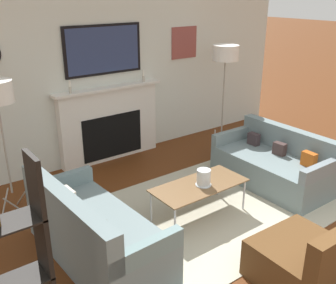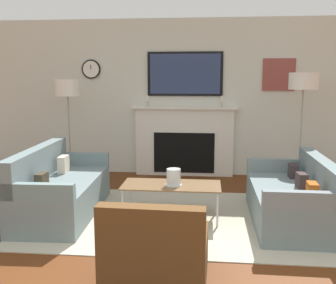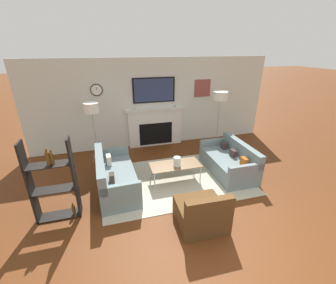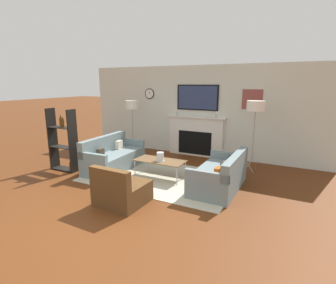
# 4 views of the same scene
# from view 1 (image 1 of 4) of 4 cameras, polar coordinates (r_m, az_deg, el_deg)

# --- Properties ---
(fireplace_wall) EXTENTS (7.50, 0.28, 2.70)m
(fireplace_wall) POSITION_cam_1_polar(r_m,az_deg,el_deg) (6.32, -9.15, 8.22)
(fireplace_wall) COLOR silver
(fireplace_wall) RESTS_ON ground_plane
(area_rug) EXTENTS (3.45, 2.25, 0.01)m
(area_rug) POSITION_cam_1_polar(r_m,az_deg,el_deg) (5.00, 4.42, -10.35)
(area_rug) COLOR #AFAB94
(area_rug) RESTS_ON ground_plane
(couch_left) EXTENTS (0.86, 1.79, 0.85)m
(couch_left) POSITION_cam_1_polar(r_m,az_deg,el_deg) (4.18, -10.72, -12.91)
(couch_left) COLOR slate
(couch_left) RESTS_ON ground_plane
(couch_right) EXTENTS (0.86, 1.65, 0.78)m
(couch_right) POSITION_cam_1_polar(r_m,az_deg,el_deg) (5.81, 15.15, -3.29)
(couch_right) COLOR slate
(couch_right) RESTS_ON ground_plane
(armchair) EXTENTS (0.84, 0.84, 0.76)m
(armchair) POSITION_cam_1_polar(r_m,az_deg,el_deg) (4.05, 19.56, -16.07)
(armchair) COLOR #52351A
(armchair) RESTS_ON ground_plane
(coffee_table) EXTENTS (1.18, 0.54, 0.43)m
(coffee_table) POSITION_cam_1_polar(r_m,az_deg,el_deg) (4.77, 4.57, -6.47)
(coffee_table) COLOR brown
(coffee_table) RESTS_ON ground_plane
(hurricane_candle) EXTENTS (0.19, 0.19, 0.20)m
(hurricane_candle) POSITION_cam_1_polar(r_m,az_deg,el_deg) (4.71, 5.19, -5.28)
(hurricane_candle) COLOR silver
(hurricane_candle) RESTS_ON coffee_table
(floor_lamp_right) EXTENTS (0.43, 0.43, 1.78)m
(floor_lamp_right) POSITION_cam_1_polar(r_m,az_deg,el_deg) (6.64, 8.36, 12.48)
(floor_lamp_right) COLOR #9E998E
(floor_lamp_right) RESTS_ON ground_plane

